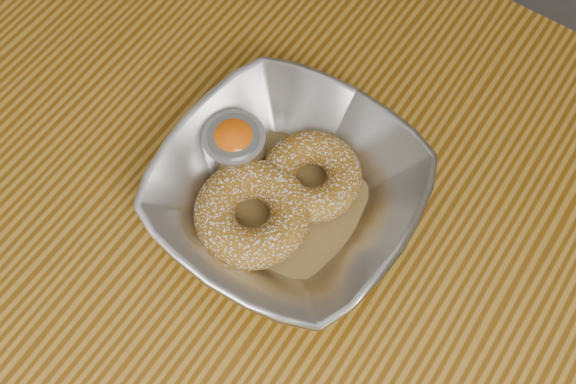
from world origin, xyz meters
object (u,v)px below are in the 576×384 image
Objects in this scene: serving_bowl at (288,193)px; ramekin at (235,147)px; table at (294,323)px; donut_back at (311,176)px; donut_front at (253,213)px.

serving_bowl is 0.06m from ramekin.
table is 0.19m from ramekin.
donut_back is (0.01, 0.03, -0.00)m from serving_bowl.
donut_back is 1.59× the size of ramekin.
donut_back is 0.06m from donut_front.
donut_front is (-0.07, 0.03, 0.13)m from table.
table is at bearing -32.49° from ramekin.
donut_front is (-0.02, -0.06, 0.00)m from donut_back.
serving_bowl is at bearing -7.77° from ramekin.
donut_back is at bearing 115.95° from table.
ramekin reaches higher than donut_back.
donut_back is at bearing 70.65° from donut_front.
ramekin is at bearing 172.23° from serving_bowl.
donut_front is at bearing -112.84° from serving_bowl.
table is 11.78× the size of donut_front.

